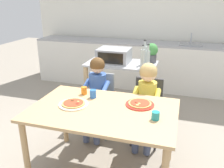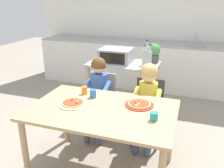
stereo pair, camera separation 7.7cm
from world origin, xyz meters
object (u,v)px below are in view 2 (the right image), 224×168
at_px(potted_herb_plant, 154,53).
at_px(child_in_blue_striped_shirt, 97,89).
at_px(bottle_dark_olive_oil, 150,58).
at_px(dining_chair_right, 148,107).
at_px(drinking_cup_teal, 154,116).
at_px(dining_table, 102,117).
at_px(bottle_squat_spirits, 147,55).
at_px(dining_chair_left, 101,99).
at_px(kitchen_island_cart, 123,82).
at_px(drinking_cup_blue, 93,94).
at_px(drinking_cup_orange, 84,90).
at_px(toaster_oven, 116,55).
at_px(child_in_yellow_shirt, 147,95).
at_px(bottle_slim_sauce, 144,59).
at_px(pizza_plate_red_rimmed, 139,104).
at_px(pizza_plate_cream, 73,103).

relative_size(potted_herb_plant, child_in_blue_striped_shirt, 0.26).
relative_size(bottle_dark_olive_oil, child_in_blue_striped_shirt, 0.29).
xyz_separation_m(dining_chair_right, drinking_cup_teal, (0.19, -0.80, 0.30)).
height_order(dining_table, drinking_cup_teal, drinking_cup_teal).
bearing_deg(bottle_squat_spirits, dining_chair_left, -135.54).
height_order(kitchen_island_cart, drinking_cup_blue, kitchen_island_cart).
distance_m(dining_chair_left, drinking_cup_orange, 0.56).
relative_size(toaster_oven, dining_table, 0.31).
bearing_deg(child_in_yellow_shirt, kitchen_island_cart, 127.73).
bearing_deg(bottle_squat_spirits, bottle_slim_sauce, -86.45).
relative_size(bottle_dark_olive_oil, pizza_plate_red_rimmed, 1.06).
bearing_deg(bottle_dark_olive_oil, kitchen_island_cart, 166.22).
distance_m(potted_herb_plant, drinking_cup_orange, 1.25).
height_order(pizza_plate_red_rimmed, drinking_cup_blue, drinking_cup_blue).
distance_m(dining_table, drinking_cup_teal, 0.54).
bearing_deg(drinking_cup_blue, bottle_dark_olive_oil, 64.02).
height_order(drinking_cup_orange, drinking_cup_teal, drinking_cup_orange).
relative_size(bottle_slim_sauce, potted_herb_plant, 1.14).
bearing_deg(drinking_cup_teal, pizza_plate_cream, 175.79).
distance_m(toaster_oven, dining_chair_right, 0.90).
distance_m(toaster_oven, drinking_cup_orange, 0.95).
distance_m(child_in_blue_striped_shirt, pizza_plate_red_rimmed, 0.79).
relative_size(toaster_oven, potted_herb_plant, 1.64).
bearing_deg(drinking_cup_blue, dining_table, -49.61).
distance_m(dining_chair_right, child_in_yellow_shirt, 0.24).
bearing_deg(toaster_oven, pizza_plate_cream, -92.95).
height_order(child_in_blue_striped_shirt, pizza_plate_red_rimmed, child_in_blue_striped_shirt).
relative_size(bottle_squat_spirits, child_in_blue_striped_shirt, 0.32).
xyz_separation_m(bottle_squat_spirits, pizza_plate_cream, (-0.49, -1.25, -0.26)).
bearing_deg(pizza_plate_cream, toaster_oven, 87.05).
bearing_deg(pizza_plate_red_rimmed, child_in_blue_striped_shirt, 144.66).
bearing_deg(pizza_plate_red_rimmed, dining_chair_right, 89.99).
bearing_deg(bottle_slim_sauce, drinking_cup_blue, -115.84).
height_order(kitchen_island_cart, dining_chair_right, kitchen_island_cart).
distance_m(bottle_squat_spirits, dining_table, 1.31).
bearing_deg(bottle_squat_spirits, bottle_dark_olive_oil, -61.61).
relative_size(child_in_yellow_shirt, drinking_cup_orange, 12.27).
height_order(toaster_oven, drinking_cup_blue, toaster_oven).
xyz_separation_m(toaster_oven, dining_chair_left, (-0.06, -0.46, -0.50)).
height_order(potted_herb_plant, child_in_yellow_shirt, potted_herb_plant).
distance_m(toaster_oven, child_in_yellow_shirt, 0.89).
bearing_deg(bottle_dark_olive_oil, child_in_yellow_shirt, -80.83).
bearing_deg(kitchen_island_cart, toaster_oven, 178.98).
bearing_deg(dining_chair_left, bottle_slim_sauce, 27.34).
bearing_deg(child_in_blue_striped_shirt, drinking_cup_orange, -91.53).
bearing_deg(child_in_yellow_shirt, child_in_blue_striped_shirt, 177.71).
xyz_separation_m(bottle_slim_sauce, drinking_cup_teal, (0.32, -1.09, -0.23)).
relative_size(bottle_squat_spirits, bottle_slim_sauce, 1.08).
bearing_deg(bottle_dark_olive_oil, pizza_plate_cream, -116.32).
height_order(kitchen_island_cart, pizza_plate_red_rimmed, kitchen_island_cart).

